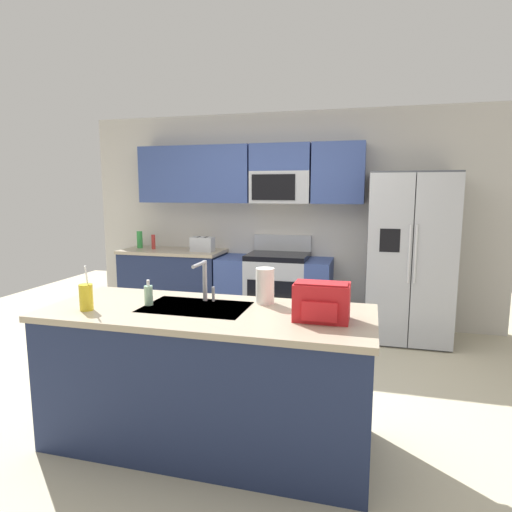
% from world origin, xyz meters
% --- Properties ---
extents(ground_plane, '(9.00, 9.00, 0.00)m').
position_xyz_m(ground_plane, '(0.00, 0.00, 0.00)').
color(ground_plane, beige).
rests_on(ground_plane, ground).
extents(kitchen_wall_unit, '(5.20, 0.43, 2.60)m').
position_xyz_m(kitchen_wall_unit, '(-0.14, 2.08, 1.47)').
color(kitchen_wall_unit, beige).
rests_on(kitchen_wall_unit, ground).
extents(back_counter, '(1.31, 0.63, 0.90)m').
position_xyz_m(back_counter, '(-1.41, 1.80, 0.45)').
color(back_counter, '#1E2A4D').
rests_on(back_counter, ground).
extents(range_oven, '(1.36, 0.61, 1.10)m').
position_xyz_m(range_oven, '(-0.07, 1.80, 0.44)').
color(range_oven, '#B7BABF').
rests_on(range_oven, ground).
extents(refrigerator, '(0.90, 0.76, 1.85)m').
position_xyz_m(refrigerator, '(1.45, 1.73, 0.93)').
color(refrigerator, '#4C4F54').
rests_on(refrigerator, ground).
extents(island_counter, '(2.10, 0.85, 0.90)m').
position_xyz_m(island_counter, '(0.05, -0.74, 0.45)').
color(island_counter, '#1E2A4D').
rests_on(island_counter, ground).
extents(toaster, '(0.28, 0.16, 0.18)m').
position_xyz_m(toaster, '(-0.98, 1.75, 0.99)').
color(toaster, '#B7BABF').
rests_on(toaster, back_counter).
extents(pepper_mill, '(0.05, 0.05, 0.19)m').
position_xyz_m(pepper_mill, '(-1.68, 1.80, 0.99)').
color(pepper_mill, '#B2332D').
rests_on(pepper_mill, back_counter).
extents(bottle_green, '(0.07, 0.07, 0.22)m').
position_xyz_m(bottle_green, '(-1.91, 1.86, 1.01)').
color(bottle_green, green).
rests_on(bottle_green, back_counter).
extents(sink_faucet, '(0.08, 0.21, 0.28)m').
position_xyz_m(sink_faucet, '(-0.04, -0.55, 1.07)').
color(sink_faucet, '#B7BABF').
rests_on(sink_faucet, island_counter).
extents(drink_cup_yellow, '(0.08, 0.08, 0.29)m').
position_xyz_m(drink_cup_yellow, '(-0.69, -0.94, 0.99)').
color(drink_cup_yellow, yellow).
rests_on(drink_cup_yellow, island_counter).
extents(soap_dispenser, '(0.06, 0.06, 0.17)m').
position_xyz_m(soap_dispenser, '(-0.37, -0.73, 0.97)').
color(soap_dispenser, '#A5D8B2').
rests_on(soap_dispenser, island_counter).
extents(paper_towel_roll, '(0.12, 0.12, 0.24)m').
position_xyz_m(paper_towel_roll, '(0.37, -0.48, 1.02)').
color(paper_towel_roll, white).
rests_on(paper_towel_roll, island_counter).
extents(backpack, '(0.32, 0.22, 0.23)m').
position_xyz_m(backpack, '(0.78, -0.78, 1.02)').
color(backpack, red).
rests_on(backpack, island_counter).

